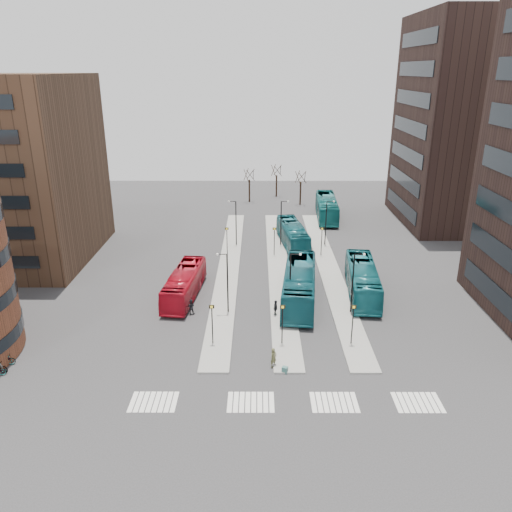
{
  "coord_description": "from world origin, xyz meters",
  "views": [
    {
      "loc": [
        -0.53,
        -25.87,
        22.43
      ],
      "look_at": [
        -0.68,
        20.61,
        5.0
      ],
      "focal_mm": 35.0,
      "sensor_mm": 36.0,
      "label": 1
    }
  ],
  "objects_px": {
    "teal_bus_c": "(362,280)",
    "commuter_a": "(191,307)",
    "suitcase": "(285,370)",
    "teal_bus_d": "(327,208)",
    "commuter_c": "(307,320)",
    "bicycle_far": "(3,360)",
    "traveller": "(274,358)",
    "red_bus": "(184,284)",
    "commuter_b": "(276,308)",
    "teal_bus_b": "(293,235)",
    "teal_bus_a": "(299,284)"
  },
  "relations": [
    {
      "from": "teal_bus_c",
      "to": "commuter_a",
      "type": "height_order",
      "value": "teal_bus_c"
    },
    {
      "from": "suitcase",
      "to": "teal_bus_d",
      "type": "distance_m",
      "value": 44.54
    },
    {
      "from": "teal_bus_d",
      "to": "commuter_c",
      "type": "relative_size",
      "value": 8.45
    },
    {
      "from": "commuter_c",
      "to": "bicycle_far",
      "type": "height_order",
      "value": "commuter_c"
    },
    {
      "from": "teal_bus_c",
      "to": "teal_bus_d",
      "type": "relative_size",
      "value": 0.95
    },
    {
      "from": "suitcase",
      "to": "bicycle_far",
      "type": "height_order",
      "value": "bicycle_far"
    },
    {
      "from": "suitcase",
      "to": "teal_bus_c",
      "type": "distance_m",
      "value": 17.28
    },
    {
      "from": "traveller",
      "to": "commuter_c",
      "type": "distance_m",
      "value": 7.31
    },
    {
      "from": "red_bus",
      "to": "teal_bus_d",
      "type": "relative_size",
      "value": 0.85
    },
    {
      "from": "traveller",
      "to": "commuter_b",
      "type": "xyz_separation_m",
      "value": [
        0.45,
        8.82,
        -0.01
      ]
    },
    {
      "from": "red_bus",
      "to": "teal_bus_b",
      "type": "bearing_deg",
      "value": 58.66
    },
    {
      "from": "teal_bus_c",
      "to": "traveller",
      "type": "bearing_deg",
      "value": -119.59
    },
    {
      "from": "teal_bus_c",
      "to": "commuter_b",
      "type": "distance_m",
      "value": 10.62
    },
    {
      "from": "suitcase",
      "to": "teal_bus_a",
      "type": "height_order",
      "value": "teal_bus_a"
    },
    {
      "from": "teal_bus_a",
      "to": "commuter_c",
      "type": "distance_m",
      "value": 5.82
    },
    {
      "from": "traveller",
      "to": "bicycle_far",
      "type": "relative_size",
      "value": 0.91
    },
    {
      "from": "teal_bus_a",
      "to": "traveller",
      "type": "relative_size",
      "value": 7.9
    },
    {
      "from": "teal_bus_d",
      "to": "bicycle_far",
      "type": "height_order",
      "value": "teal_bus_d"
    },
    {
      "from": "teal_bus_b",
      "to": "commuter_c",
      "type": "height_order",
      "value": "teal_bus_b"
    },
    {
      "from": "teal_bus_a",
      "to": "commuter_a",
      "type": "bearing_deg",
      "value": -158.04
    },
    {
      "from": "red_bus",
      "to": "suitcase",
      "type": "bearing_deg",
      "value": -49.3
    },
    {
      "from": "commuter_b",
      "to": "commuter_a",
      "type": "bearing_deg",
      "value": 95.26
    },
    {
      "from": "suitcase",
      "to": "commuter_a",
      "type": "height_order",
      "value": "commuter_a"
    },
    {
      "from": "teal_bus_a",
      "to": "teal_bus_d",
      "type": "relative_size",
      "value": 1.04
    },
    {
      "from": "teal_bus_c",
      "to": "commuter_c",
      "type": "height_order",
      "value": "teal_bus_c"
    },
    {
      "from": "teal_bus_b",
      "to": "commuter_c",
      "type": "relative_size",
      "value": 7.49
    },
    {
      "from": "teal_bus_a",
      "to": "teal_bus_c",
      "type": "height_order",
      "value": "teal_bus_a"
    },
    {
      "from": "red_bus",
      "to": "commuter_b",
      "type": "relative_size",
      "value": 6.54
    },
    {
      "from": "commuter_b",
      "to": "bicycle_far",
      "type": "distance_m",
      "value": 23.88
    },
    {
      "from": "suitcase",
      "to": "traveller",
      "type": "relative_size",
      "value": 0.33
    },
    {
      "from": "commuter_b",
      "to": "bicycle_far",
      "type": "bearing_deg",
      "value": 119.56
    },
    {
      "from": "suitcase",
      "to": "commuter_a",
      "type": "bearing_deg",
      "value": 151.08
    },
    {
      "from": "teal_bus_a",
      "to": "teal_bus_b",
      "type": "xyz_separation_m",
      "value": [
        0.45,
        17.21,
        -0.27
      ]
    },
    {
      "from": "teal_bus_d",
      "to": "traveller",
      "type": "distance_m",
      "value": 43.84
    },
    {
      "from": "commuter_b",
      "to": "bicycle_far",
      "type": "xyz_separation_m",
      "value": [
        -22.22,
        -8.74,
        -0.34
      ]
    },
    {
      "from": "teal_bus_b",
      "to": "commuter_b",
      "type": "xyz_separation_m",
      "value": [
        -2.99,
        -20.61,
        -0.74
      ]
    },
    {
      "from": "red_bus",
      "to": "traveller",
      "type": "xyz_separation_m",
      "value": [
        8.91,
        -13.12,
        -0.66
      ]
    },
    {
      "from": "teal_bus_d",
      "to": "suitcase",
      "type": "bearing_deg",
      "value": -97.94
    },
    {
      "from": "commuter_c",
      "to": "teal_bus_c",
      "type": "bearing_deg",
      "value": 154.86
    },
    {
      "from": "teal_bus_b",
      "to": "teal_bus_d",
      "type": "xyz_separation_m",
      "value": [
        6.3,
        13.3,
        0.2
      ]
    },
    {
      "from": "red_bus",
      "to": "teal_bus_b",
      "type": "xyz_separation_m",
      "value": [
        12.35,
        16.31,
        0.07
      ]
    },
    {
      "from": "commuter_a",
      "to": "bicycle_far",
      "type": "distance_m",
      "value": 16.72
    },
    {
      "from": "teal_bus_c",
      "to": "commuter_c",
      "type": "bearing_deg",
      "value": -125.72
    },
    {
      "from": "teal_bus_d",
      "to": "traveller",
      "type": "bearing_deg",
      "value": -99.28
    },
    {
      "from": "teal_bus_b",
      "to": "teal_bus_c",
      "type": "relative_size",
      "value": 0.94
    },
    {
      "from": "teal_bus_b",
      "to": "commuter_a",
      "type": "bearing_deg",
      "value": -126.55
    },
    {
      "from": "commuter_c",
      "to": "bicycle_far",
      "type": "distance_m",
      "value": 25.89
    },
    {
      "from": "teal_bus_c",
      "to": "teal_bus_d",
      "type": "xyz_separation_m",
      "value": [
        -0.01,
        28.88,
        0.09
      ]
    },
    {
      "from": "teal_bus_c",
      "to": "teal_bus_b",
      "type": "bearing_deg",
      "value": 117.65
    },
    {
      "from": "teal_bus_b",
      "to": "red_bus",
      "type": "bearing_deg",
      "value": -134.67
    }
  ]
}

